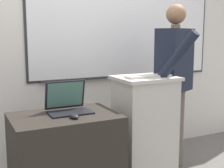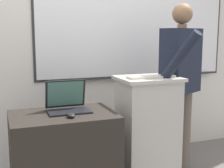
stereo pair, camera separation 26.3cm
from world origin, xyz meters
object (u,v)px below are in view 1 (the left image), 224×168
side_desk (66,161)px  wireless_keyboard (149,76)px  lectern_podium (144,129)px  person_presenter (175,76)px  computer_mouse_by_laptop (74,116)px  laptop (67,102)px

side_desk → wireless_keyboard: bearing=4.0°
lectern_podium → side_desk: lectern_podium is taller
person_presenter → computer_mouse_by_laptop: person_presenter is taller
side_desk → laptop: 0.48m
lectern_podium → computer_mouse_by_laptop: (-0.78, -0.25, 0.28)m
wireless_keyboard → computer_mouse_by_laptop: size_ratio=4.39×
lectern_podium → laptop: (-0.76, -0.02, 0.34)m
laptop → wireless_keyboard: 0.78m
person_presenter → computer_mouse_by_laptop: bearing=169.4°
side_desk → laptop: (0.06, 0.09, 0.46)m
side_desk → person_presenter: 1.37m
laptop → computer_mouse_by_laptop: laptop is taller
laptop → wireless_keyboard: size_ratio=0.78×
lectern_podium → laptop: laptop is taller
lectern_podium → wireless_keyboard: (-0.00, -0.06, 0.52)m
lectern_podium → person_presenter: person_presenter is taller
computer_mouse_by_laptop → laptop: bearing=84.8°
person_presenter → laptop: bearing=158.9°
side_desk → computer_mouse_by_laptop: 0.43m
side_desk → computer_mouse_by_laptop: (0.04, -0.13, 0.40)m
computer_mouse_by_laptop → wireless_keyboard: bearing=13.7°
side_desk → computer_mouse_by_laptop: computer_mouse_by_laptop is taller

